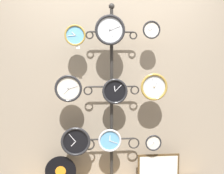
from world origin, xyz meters
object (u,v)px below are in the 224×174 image
(clock_middle_right, at_px, (154,87))
(clock_middle_left, at_px, (68,89))
(display_stand, at_px, (112,129))
(clock_top_center, at_px, (110,30))
(clock_bottom_right, at_px, (153,143))
(clock_bottom_center, at_px, (110,140))
(clock_middle_center, at_px, (115,91))
(picture_frame, at_px, (158,168))
(clock_top_left, at_px, (75,35))
(vinyl_record, at_px, (61,171))
(clock_top_right, at_px, (151,30))
(clock_bottom_left, at_px, (76,142))

(clock_middle_right, bearing_deg, clock_middle_left, -179.27)
(display_stand, distance_m, clock_top_center, 1.12)
(clock_bottom_right, bearing_deg, clock_bottom_center, -178.74)
(clock_middle_center, relative_size, picture_frame, 0.57)
(display_stand, relative_size, clock_top_center, 6.53)
(picture_frame, bearing_deg, display_stand, 178.63)
(display_stand, bearing_deg, clock_middle_center, -73.02)
(clock_middle_center, xyz_separation_m, clock_bottom_right, (0.45, 0.01, -0.60))
(clock_top_left, distance_m, vinyl_record, 1.54)
(clock_middle_center, bearing_deg, clock_top_left, 178.33)
(clock_top_left, distance_m, clock_bottom_right, 1.49)
(clock_middle_left, relative_size, clock_middle_center, 1.04)
(clock_middle_right, xyz_separation_m, picture_frame, (0.09, 0.09, -0.98))
(clock_middle_right, bearing_deg, clock_top_center, -178.67)
(clock_top_left, bearing_deg, vinyl_record, 163.75)
(clock_middle_left, xyz_separation_m, clock_middle_right, (0.94, 0.01, 0.01))
(clock_top_left, xyz_separation_m, clock_top_right, (0.83, 0.00, 0.07))
(clock_bottom_left, height_order, clock_bottom_right, clock_bottom_left)
(clock_top_left, distance_m, clock_bottom_center, 1.22)
(clock_bottom_left, bearing_deg, clock_middle_right, -1.17)
(display_stand, xyz_separation_m, clock_middle_left, (-0.48, -0.12, 0.49))
(display_stand, height_order, clock_middle_center, display_stand)
(vinyl_record, relative_size, picture_frame, 0.71)
(clock_bottom_center, bearing_deg, clock_middle_center, 0.78)
(clock_top_center, bearing_deg, picture_frame, 9.84)
(clock_middle_right, xyz_separation_m, vinyl_record, (-1.05, 0.08, -0.97))
(clock_bottom_right, bearing_deg, clock_bottom_left, -179.83)
(display_stand, distance_m, clock_middle_center, 0.46)
(clock_middle_right, distance_m, clock_bottom_right, 0.65)
(vinyl_record, xyz_separation_m, picture_frame, (1.15, 0.01, -0.01))
(display_stand, xyz_separation_m, clock_bottom_center, (-0.03, -0.09, -0.11))
(clock_top_right, relative_size, clock_bottom_left, 0.60)
(clock_bottom_right, bearing_deg, picture_frame, 39.14)
(clock_bottom_left, xyz_separation_m, clock_bottom_right, (0.88, 0.00, -0.04))
(clock_bottom_right, distance_m, vinyl_record, 1.11)
(clock_middle_right, height_order, clock_bottom_left, clock_middle_right)
(clock_bottom_left, bearing_deg, picture_frame, 4.27)
(display_stand, distance_m, picture_frame, 0.74)
(clock_middle_center, height_order, clock_bottom_left, clock_middle_center)
(display_stand, distance_m, vinyl_record, 0.76)
(clock_bottom_center, relative_size, vinyl_record, 0.74)
(clock_top_center, relative_size, clock_bottom_right, 1.73)
(clock_top_center, bearing_deg, clock_top_right, 4.70)
(clock_bottom_right, xyz_separation_m, picture_frame, (0.09, 0.07, -0.33))
(display_stand, distance_m, clock_top_right, 1.21)
(display_stand, bearing_deg, clock_bottom_right, -9.95)
(clock_bottom_center, distance_m, picture_frame, 0.70)
(clock_middle_left, distance_m, picture_frame, 1.43)
(clock_middle_left, relative_size, vinyl_record, 0.83)
(clock_top_center, distance_m, clock_middle_left, 0.77)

